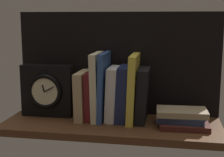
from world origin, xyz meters
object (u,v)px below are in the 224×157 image
(book_yellow_seinlanguage, at_px, (133,88))
(book_black_skeptic, at_px, (143,95))
(book_cream_twain, at_px, (97,86))
(book_stack_side, at_px, (182,118))
(book_blue_modern, at_px, (104,86))
(book_tan_shortstories, at_px, (83,95))
(book_maroon_dawkins, at_px, (91,95))
(framed_clock, at_px, (47,91))
(book_navy_bierce, at_px, (123,93))
(book_white_catcher, at_px, (112,94))

(book_yellow_seinlanguage, height_order, book_black_skeptic, book_yellow_seinlanguage)
(book_cream_twain, xyz_separation_m, book_stack_side, (0.30, -0.04, -0.09))
(book_blue_modern, xyz_separation_m, book_black_skeptic, (0.14, 0.00, -0.03))
(book_tan_shortstories, height_order, book_blue_modern, book_blue_modern)
(book_yellow_seinlanguage, bearing_deg, book_stack_side, -11.73)
(book_maroon_dawkins, distance_m, framed_clock, 0.17)
(book_navy_bierce, distance_m, book_stack_side, 0.22)
(book_navy_bierce, bearing_deg, book_stack_side, -9.80)
(book_blue_modern, xyz_separation_m, book_navy_bierce, (0.07, 0.00, -0.02))
(book_white_catcher, height_order, book_black_skeptic, book_white_catcher)
(book_tan_shortstories, height_order, framed_clock, framed_clock)
(book_white_catcher, height_order, book_navy_bierce, book_navy_bierce)
(book_tan_shortstories, bearing_deg, book_white_catcher, 0.00)
(book_yellow_seinlanguage, relative_size, book_stack_side, 1.34)
(book_white_catcher, bearing_deg, book_cream_twain, 180.00)
(book_navy_bierce, bearing_deg, book_black_skeptic, 0.00)
(book_maroon_dawkins, bearing_deg, book_cream_twain, 0.00)
(book_stack_side, bearing_deg, book_blue_modern, 172.68)
(book_blue_modern, relative_size, book_navy_bierce, 1.24)
(book_blue_modern, height_order, book_stack_side, book_blue_modern)
(book_maroon_dawkins, relative_size, book_stack_side, 0.96)
(book_maroon_dawkins, distance_m, book_stack_side, 0.34)
(book_tan_shortstories, height_order, book_navy_bierce, book_navy_bierce)
(book_blue_modern, bearing_deg, book_tan_shortstories, 180.00)
(book_tan_shortstories, distance_m, book_blue_modern, 0.09)
(framed_clock, height_order, book_stack_side, framed_clock)
(book_blue_modern, distance_m, book_stack_side, 0.30)
(book_stack_side, bearing_deg, book_cream_twain, 173.25)
(book_blue_modern, bearing_deg, book_maroon_dawkins, 180.00)
(book_blue_modern, distance_m, book_black_skeptic, 0.14)
(book_blue_modern, xyz_separation_m, book_stack_side, (0.28, -0.04, -0.09))
(book_navy_bierce, bearing_deg, book_maroon_dawkins, 180.00)
(book_yellow_seinlanguage, bearing_deg, book_white_catcher, 180.00)
(book_stack_side, bearing_deg, book_black_skeptic, 165.55)
(book_tan_shortstories, relative_size, book_black_skeptic, 0.91)
(book_blue_modern, bearing_deg, book_black_skeptic, 0.00)
(book_tan_shortstories, xyz_separation_m, book_white_catcher, (0.11, 0.00, 0.01))
(book_white_catcher, xyz_separation_m, framed_clock, (-0.25, 0.00, 0.00))
(book_blue_modern, xyz_separation_m, framed_clock, (-0.22, 0.00, -0.02))
(book_blue_modern, bearing_deg, book_yellow_seinlanguage, 0.00)
(book_blue_modern, distance_m, book_navy_bierce, 0.08)
(book_black_skeptic, bearing_deg, book_navy_bierce, 180.00)
(book_tan_shortstories, bearing_deg, book_black_skeptic, 0.00)
(book_cream_twain, xyz_separation_m, book_white_catcher, (0.05, 0.00, -0.03))
(book_tan_shortstories, distance_m, book_navy_bierce, 0.15)
(book_tan_shortstories, height_order, book_stack_side, book_tan_shortstories)
(book_white_catcher, bearing_deg, framed_clock, 179.76)
(book_maroon_dawkins, distance_m, book_white_catcher, 0.08)
(book_navy_bierce, height_order, book_yellow_seinlanguage, book_yellow_seinlanguage)
(book_maroon_dawkins, height_order, framed_clock, framed_clock)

